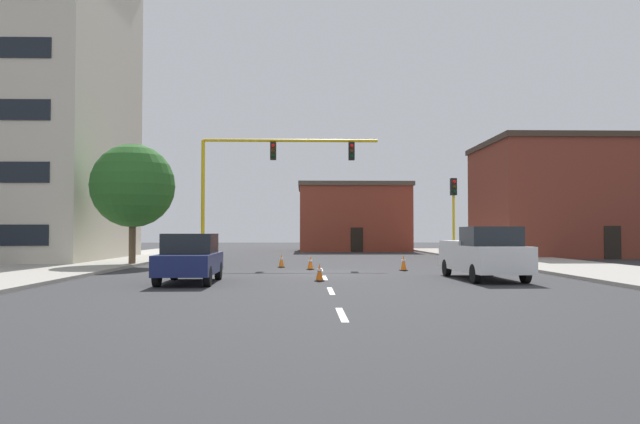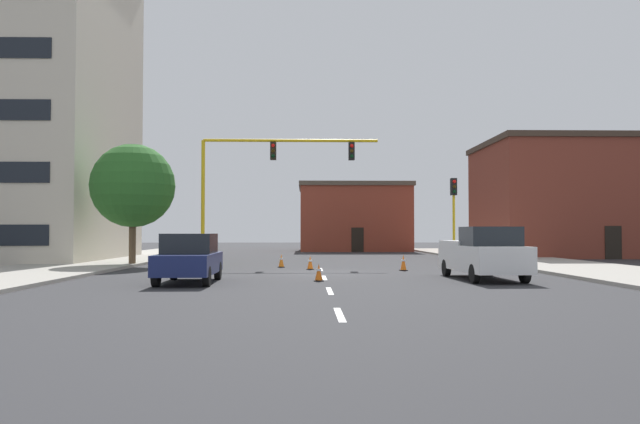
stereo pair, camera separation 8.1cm
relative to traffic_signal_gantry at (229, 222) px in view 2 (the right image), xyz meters
name	(u,v)px [view 2 (the right image)]	position (x,y,z in m)	size (l,w,h in m)	color
ground_plane	(322,273)	(4.86, -6.30, -2.32)	(160.00, 160.00, 0.00)	#2D2D30
sidewalk_left	(96,263)	(-7.64, 1.70, -2.25)	(6.00, 56.00, 0.14)	#9E998E
sidewalk_right	(537,262)	(17.35, 1.70, -2.25)	(6.00, 56.00, 0.14)	#9E998E
lane_stripe_seg_0	(340,314)	(4.86, -20.30, -2.32)	(0.16, 2.40, 0.01)	silver
lane_stripe_seg_1	(330,291)	(4.86, -14.80, -2.32)	(0.16, 2.40, 0.01)	silver
lane_stripe_seg_2	(324,278)	(4.86, -9.30, -2.32)	(0.16, 2.40, 0.01)	silver
lane_stripe_seg_3	(321,269)	(4.86, -3.80, -2.32)	(0.16, 2.40, 0.01)	silver
building_tall_left	(4,102)	(-14.87, 5.89, 7.65)	(14.25, 14.10, 19.92)	beige
building_brick_center	(354,217)	(8.81, 27.02, 0.89)	(10.53, 9.47, 6.41)	brown
building_row_right	(578,199)	(24.38, 12.24, 1.94)	(13.95, 10.75, 8.50)	brown
traffic_signal_gantry	(229,222)	(0.00, 0.00, 0.00)	(10.34, 1.20, 6.83)	yellow
traffic_light_pole_right	(454,201)	(12.40, 0.89, 1.21)	(0.32, 0.47, 4.80)	yellow
tree_left_near	(133,186)	(-5.00, -0.56, 1.92)	(4.41, 4.41, 6.45)	brown
pickup_truck_white	(483,254)	(10.84, -10.34, -1.34)	(2.23, 5.48, 1.99)	white
sedan_navy_near_left	(189,258)	(0.02, -11.64, -1.43)	(1.94, 4.53, 1.74)	navy
traffic_cone_roadside_a	(281,261)	(2.90, -1.92, -1.98)	(0.36, 0.36, 0.68)	black
traffic_cone_roadside_b	(319,273)	(4.61, -10.98, -2.00)	(0.36, 0.36, 0.64)	black
traffic_cone_roadside_c	(310,263)	(4.35, -3.82, -1.99)	(0.36, 0.36, 0.67)	black
traffic_cone_roadside_d	(403,263)	(8.68, -4.78, -1.95)	(0.36, 0.36, 0.75)	black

